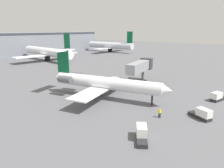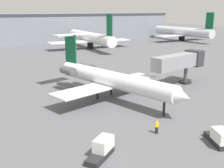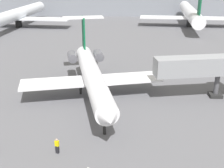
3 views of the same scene
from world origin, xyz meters
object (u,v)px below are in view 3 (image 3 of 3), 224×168
at_px(parked_airliner_centre, 190,13).
at_px(parked_airliner_west_mid, 17,14).
at_px(regional_jet, 92,74).
at_px(jet_bridge, 207,66).
at_px(ground_crew_marshaller, 57,146).

bearing_deg(parked_airliner_centre, parked_airliner_west_mid, -177.35).
distance_m(regional_jet, parked_airliner_centre, 63.25).
xyz_separation_m(jet_bridge, parked_airliner_centre, (10.35, 57.38, -0.60)).
distance_m(regional_jet, parked_airliner_west_mid, 61.61).
bearing_deg(parked_airliner_west_mid, regional_jet, -62.60).
height_order(regional_jet, ground_crew_marshaller, regional_jet).
height_order(regional_jet, parked_airliner_centre, parked_airliner_centre).
bearing_deg(regional_jet, jet_bridge, -0.44).
relative_size(parked_airliner_west_mid, parked_airliner_centre, 1.05).
distance_m(regional_jet, ground_crew_marshaller, 15.23).
bearing_deg(regional_jet, parked_airliner_west_mid, 117.40).
xyz_separation_m(ground_crew_marshaller, parked_airliner_centre, (29.20, 72.06, 3.35)).
bearing_deg(jet_bridge, parked_airliner_centre, 79.78).
xyz_separation_m(ground_crew_marshaller, parked_airliner_west_mid, (-26.02, 69.51, 3.24)).
xyz_separation_m(jet_bridge, parked_airliner_west_mid, (-44.88, 54.82, -0.71)).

